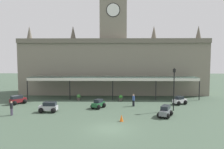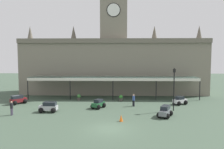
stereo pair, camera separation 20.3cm
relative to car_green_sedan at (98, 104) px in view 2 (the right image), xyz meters
name	(u,v)px [view 2 (the right image)]	position (x,y,z in m)	size (l,w,h in m)	color
ground_plane	(110,129)	(1.84, -8.70, -0.50)	(140.00, 140.00, 0.00)	#3E5140
station_building	(114,62)	(1.84, 12.83, 5.40)	(33.77, 7.09, 19.16)	gray
entrance_canopy	(113,78)	(1.84, 7.07, 2.93)	(27.67, 3.26, 3.57)	#38564C
car_green_sedan	(98,104)	(0.00, 0.00, 0.00)	(2.05, 2.25, 1.19)	#1E512D
car_silver_estate	(49,108)	(-6.04, -2.33, 0.06)	(2.27, 1.57, 1.27)	#B2B5BA
car_white_sedan	(180,101)	(11.60, 2.52, 0.00)	(2.25, 2.10, 1.19)	silver
car_grey_estate	(165,112)	(8.08, -4.14, 0.06)	(2.13, 2.43, 1.27)	slate
car_maroon_estate	(18,100)	(-11.98, 2.33, 0.06)	(2.32, 2.41, 1.27)	maroon
pedestrian_beside_cars	(134,100)	(4.83, 1.23, 0.41)	(0.34, 0.35, 1.67)	black
pedestrian_crossing_forecourt	(12,108)	(-9.94, -3.94, 0.41)	(0.34, 0.39, 1.67)	#3F384C
victorian_lamppost	(174,85)	(9.77, -1.21, 2.87)	(0.30, 0.30, 5.50)	black
traffic_cone	(121,118)	(2.98, -6.13, -0.13)	(0.40, 0.40, 0.74)	orange
planter_near_kerb	(79,97)	(-3.56, 5.34, -0.01)	(0.60, 0.60, 0.96)	#47423D
planter_forecourt_centre	(121,98)	(3.11, 4.85, -0.01)	(0.60, 0.60, 0.96)	#47423D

